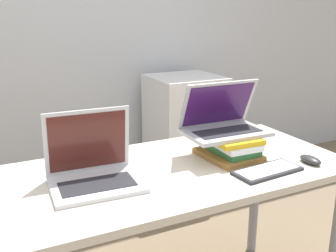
{
  "coord_description": "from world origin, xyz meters",
  "views": [
    {
      "loc": [
        -0.63,
        -0.97,
        1.36
      ],
      "look_at": [
        0.01,
        0.34,
        0.93
      ],
      "focal_mm": 42.0,
      "sensor_mm": 36.0,
      "label": 1
    }
  ],
  "objects_px": {
    "laptop_left": "(93,170)",
    "laptop_on_books": "(223,123)",
    "wireless_keyboard": "(267,171)",
    "mini_fridge": "(185,135)",
    "book_stack": "(229,145)",
    "mouse": "(310,160)"
  },
  "relations": [
    {
      "from": "laptop_left",
      "to": "laptop_on_books",
      "type": "height_order",
      "value": "laptop_on_books"
    },
    {
      "from": "laptop_left",
      "to": "wireless_keyboard",
      "type": "distance_m",
      "value": 0.67
    },
    {
      "from": "wireless_keyboard",
      "to": "mini_fridge",
      "type": "bearing_deg",
      "value": 74.27
    },
    {
      "from": "book_stack",
      "to": "mini_fridge",
      "type": "relative_size",
      "value": 0.31
    },
    {
      "from": "laptop_on_books",
      "to": "mouse",
      "type": "bearing_deg",
      "value": -42.55
    },
    {
      "from": "laptop_left",
      "to": "wireless_keyboard",
      "type": "bearing_deg",
      "value": -17.95
    },
    {
      "from": "book_stack",
      "to": "laptop_on_books",
      "type": "bearing_deg",
      "value": 115.08
    },
    {
      "from": "laptop_left",
      "to": "mouse",
      "type": "height_order",
      "value": "laptop_left"
    },
    {
      "from": "laptop_on_books",
      "to": "mini_fridge",
      "type": "height_order",
      "value": "laptop_on_books"
    },
    {
      "from": "mouse",
      "to": "laptop_left",
      "type": "bearing_deg",
      "value": 166.26
    },
    {
      "from": "book_stack",
      "to": "laptop_on_books",
      "type": "height_order",
      "value": "laptop_on_books"
    },
    {
      "from": "laptop_on_books",
      "to": "mini_fridge",
      "type": "relative_size",
      "value": 0.4
    },
    {
      "from": "book_stack",
      "to": "wireless_keyboard",
      "type": "xyz_separation_m",
      "value": [
        0.03,
        -0.21,
        -0.04
      ]
    },
    {
      "from": "book_stack",
      "to": "mouse",
      "type": "relative_size",
      "value": 2.69
    },
    {
      "from": "laptop_left",
      "to": "mini_fridge",
      "type": "xyz_separation_m",
      "value": [
        1.03,
        1.18,
        -0.35
      ]
    },
    {
      "from": "laptop_on_books",
      "to": "book_stack",
      "type": "bearing_deg",
      "value": -64.92
    },
    {
      "from": "laptop_left",
      "to": "book_stack",
      "type": "distance_m",
      "value": 0.6
    },
    {
      "from": "mouse",
      "to": "mini_fridge",
      "type": "distance_m",
      "value": 1.43
    },
    {
      "from": "laptop_on_books",
      "to": "mouse",
      "type": "xyz_separation_m",
      "value": [
        0.27,
        -0.25,
        -0.13
      ]
    },
    {
      "from": "mouse",
      "to": "mini_fridge",
      "type": "bearing_deg",
      "value": 83.13
    },
    {
      "from": "laptop_left",
      "to": "book_stack",
      "type": "xyz_separation_m",
      "value": [
        0.6,
        0.01,
        -0.0
      ]
    },
    {
      "from": "laptop_left",
      "to": "book_stack",
      "type": "relative_size",
      "value": 1.19
    }
  ]
}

